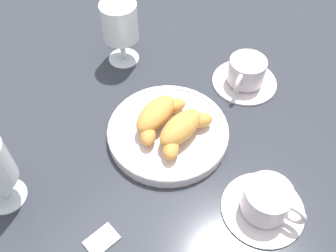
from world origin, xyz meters
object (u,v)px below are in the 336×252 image
(coffee_cup_far, at_px, (266,203))
(croissant_large, at_px, (157,116))
(pastry_plate, at_px, (168,132))
(sugar_packet, at_px, (101,240))
(coffee_cup_near, at_px, (246,74))
(juice_glass_right, at_px, (120,24))
(croissant_small, at_px, (182,129))

(coffee_cup_far, bearing_deg, croissant_large, -92.21)
(pastry_plate, height_order, sugar_packet, pastry_plate)
(coffee_cup_near, distance_m, coffee_cup_far, 0.29)
(pastry_plate, distance_m, juice_glass_right, 0.25)
(coffee_cup_far, bearing_deg, juice_glass_right, -104.23)
(croissant_small, xyz_separation_m, juice_glass_right, (-0.10, -0.25, 0.05))
(coffee_cup_near, xyz_separation_m, coffee_cup_far, (0.22, 0.19, 0.00))
(juice_glass_right, bearing_deg, coffee_cup_far, 75.77)
(croissant_large, distance_m, croissant_small, 0.05)
(croissant_small, relative_size, sugar_packet, 2.74)
(sugar_packet, bearing_deg, coffee_cup_near, -169.65)
(croissant_large, relative_size, juice_glass_right, 0.97)
(croissant_small, bearing_deg, juice_glass_right, -111.00)
(croissant_large, height_order, sugar_packet, croissant_large)
(pastry_plate, distance_m, coffee_cup_near, 0.22)
(croissant_large, xyz_separation_m, juice_glass_right, (-0.10, -0.20, 0.05))
(croissant_small, relative_size, juice_glass_right, 0.98)
(coffee_cup_far, height_order, sugar_packet, coffee_cup_far)
(pastry_plate, height_order, coffee_cup_near, coffee_cup_near)
(croissant_small, height_order, juice_glass_right, juice_glass_right)
(pastry_plate, distance_m, sugar_packet, 0.23)
(croissant_small, height_order, sugar_packet, croissant_small)
(croissant_large, bearing_deg, juice_glass_right, -117.52)
(croissant_small, xyz_separation_m, coffee_cup_near, (-0.21, -0.00, -0.02))
(pastry_plate, height_order, croissant_small, croissant_small)
(croissant_large, relative_size, coffee_cup_near, 1.00)
(pastry_plate, xyz_separation_m, juice_glass_right, (-0.10, -0.22, 0.08))
(croissant_large, bearing_deg, sugar_packet, 20.44)
(juice_glass_right, bearing_deg, coffee_cup_near, 114.68)
(croissant_large, relative_size, croissant_small, 0.99)
(coffee_cup_far, bearing_deg, coffee_cup_near, -139.80)
(croissant_large, xyz_separation_m, croissant_small, (-0.01, 0.05, 0.00))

